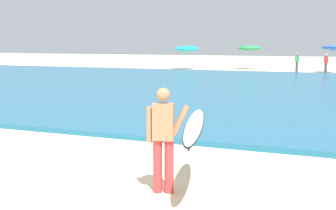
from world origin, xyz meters
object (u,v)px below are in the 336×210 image
beach_umbrella_2 (334,48)px  beachgoer_near_row_left (326,63)px  beach_umbrella_0 (187,49)px  beach_umbrella_1 (250,48)px  surfer_with_board (178,131)px  beachgoer_near_row_mid (297,62)px

beach_umbrella_2 → beachgoer_near_row_left: 1.95m
beach_umbrella_0 → beach_umbrella_1: bearing=21.7°
surfer_with_board → beach_umbrella_1: beach_umbrella_1 is taller
beachgoer_near_row_mid → surfer_with_board: bearing=-84.7°
beach_umbrella_0 → beach_umbrella_1: beach_umbrella_1 is taller
beach_umbrella_1 → beachgoer_near_row_left: bearing=-28.0°
beach_umbrella_1 → beachgoer_near_row_mid: 5.34m
beach_umbrella_1 → beach_umbrella_2: beach_umbrella_2 is taller
beach_umbrella_0 → beachgoer_near_row_left: (12.27, -1.59, -1.03)m
beach_umbrella_1 → beachgoer_near_row_mid: bearing=-28.9°
surfer_with_board → beachgoer_near_row_mid: size_ratio=1.61×
beach_umbrella_0 → beachgoer_near_row_left: 12.42m
beach_umbrella_1 → beach_umbrella_0: bearing=-158.3°
beach_umbrella_1 → beachgoer_near_row_left: size_ratio=1.40×
beachgoer_near_row_left → beach_umbrella_2: bearing=74.6°
surfer_with_board → beach_umbrella_1: 36.89m
beach_umbrella_0 → beachgoer_near_row_mid: beach_umbrella_0 is taller
beach_umbrella_2 → beachgoer_near_row_mid: bearing=-173.7°
beach_umbrella_0 → beachgoer_near_row_mid: size_ratio=1.44×
surfer_with_board → beachgoer_near_row_left: surfer_with_board is taller
surfer_with_board → beachgoer_near_row_left: bearing=91.3°
beach_umbrella_1 → beachgoer_near_row_left: beach_umbrella_1 is taller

